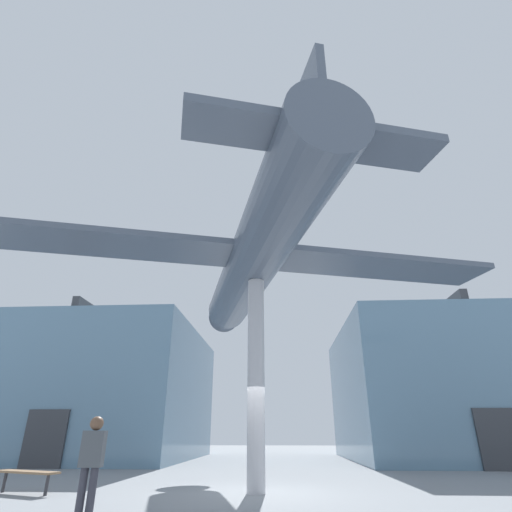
% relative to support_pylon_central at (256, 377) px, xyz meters
% --- Properties ---
extents(ground_plane, '(80.00, 80.00, 0.00)m').
position_rel_support_pylon_central_xyz_m(ground_plane, '(0.00, 0.00, -2.78)').
color(ground_plane, gray).
extents(glass_pavilion_left, '(10.14, 12.43, 7.61)m').
position_rel_support_pylon_central_xyz_m(glass_pavilion_left, '(-9.40, 12.97, 0.74)').
color(glass_pavilion_left, '#60849E').
rests_on(glass_pavilion_left, ground_plane).
extents(glass_pavilion_right, '(10.14, 12.43, 7.61)m').
position_rel_support_pylon_central_xyz_m(glass_pavilion_right, '(9.40, 12.97, 0.74)').
color(glass_pavilion_right, '#60849E').
rests_on(glass_pavilion_right, ground_plane).
extents(support_pylon_central, '(0.47, 0.47, 5.55)m').
position_rel_support_pylon_central_xyz_m(support_pylon_central, '(0.00, 0.00, 0.00)').
color(support_pylon_central, '#B7B7BC').
rests_on(support_pylon_central, ground_plane).
extents(suspended_airplane, '(15.53, 13.86, 2.82)m').
position_rel_support_pylon_central_xyz_m(suspended_airplane, '(-0.06, 0.23, 3.62)').
color(suspended_airplane, '#4C5666').
rests_on(suspended_airplane, support_pylon_central).
extents(visitor_person, '(0.42, 0.25, 1.66)m').
position_rel_support_pylon_central_xyz_m(visitor_person, '(-2.83, -3.27, -1.82)').
color(visitor_person, '#383842').
rests_on(visitor_person, ground_plane).
extents(plaza_bench, '(1.89, 1.03, 0.50)m').
position_rel_support_pylon_central_xyz_m(plaza_bench, '(-5.71, -0.35, -2.34)').
color(plaza_bench, '#846647').
rests_on(plaza_bench, ground_plane).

